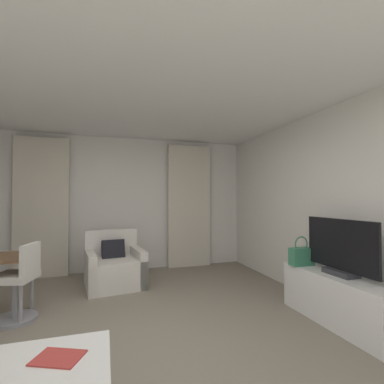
# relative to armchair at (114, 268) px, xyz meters

# --- Properties ---
(ground_plane) EXTENTS (12.00, 12.00, 0.00)m
(ground_plane) POSITION_rel_armchair_xyz_m (0.15, -2.04, -0.29)
(ground_plane) COLOR gray
(wall_window) EXTENTS (5.12, 0.06, 2.60)m
(wall_window) POSITION_rel_armchair_xyz_m (0.15, 0.99, 1.01)
(wall_window) COLOR silver
(wall_window) RESTS_ON ground
(wall_right) EXTENTS (0.06, 6.12, 2.60)m
(wall_right) POSITION_rel_armchair_xyz_m (2.68, -2.04, 1.01)
(wall_right) COLOR silver
(wall_right) RESTS_ON ground
(ceiling) EXTENTS (5.12, 6.12, 0.06)m
(ceiling) POSITION_rel_armchair_xyz_m (0.15, -2.04, 2.34)
(ceiling) COLOR white
(ceiling) RESTS_ON wall_left
(curtain_left_panel) EXTENTS (0.90, 0.06, 2.50)m
(curtain_left_panel) POSITION_rel_armchair_xyz_m (-1.23, 0.86, 0.96)
(curtain_left_panel) COLOR beige
(curtain_left_panel) RESTS_ON ground
(curtain_right_panel) EXTENTS (0.90, 0.06, 2.50)m
(curtain_right_panel) POSITION_rel_armchair_xyz_m (1.52, 0.86, 0.96)
(curtain_right_panel) COLOR beige
(curtain_right_panel) RESTS_ON ground
(armchair) EXTENTS (0.96, 0.96, 0.87)m
(armchair) POSITION_rel_armchair_xyz_m (0.00, 0.00, 0.00)
(armchair) COLOR silver
(armchair) RESTS_ON ground
(desk_chair) EXTENTS (0.49, 0.49, 0.88)m
(desk_chair) POSITION_rel_armchair_xyz_m (-1.09, -0.99, 0.10)
(desk_chair) COLOR gray
(desk_chair) RESTS_ON ground
(magazine_open) EXTENTS (0.34, 0.30, 0.01)m
(magazine_open) POSITION_rel_armchair_xyz_m (-0.41, -2.75, 0.13)
(magazine_open) COLOR #B73833
(magazine_open) RESTS_ON coffee_table
(tv_console) EXTENTS (0.46, 1.38, 0.55)m
(tv_console) POSITION_rel_armchair_xyz_m (2.36, -2.16, -0.01)
(tv_console) COLOR white
(tv_console) RESTS_ON ground
(tv_flatscreen) EXTENTS (0.20, 0.94, 0.62)m
(tv_flatscreen) POSITION_rel_armchair_xyz_m (2.36, -2.18, 0.55)
(tv_flatscreen) COLOR #333338
(tv_flatscreen) RESTS_ON tv_console
(handbag_primary) EXTENTS (0.30, 0.14, 0.37)m
(handbag_primary) POSITION_rel_armchair_xyz_m (2.26, -1.66, 0.38)
(handbag_primary) COLOR #387F5B
(handbag_primary) RESTS_ON tv_console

